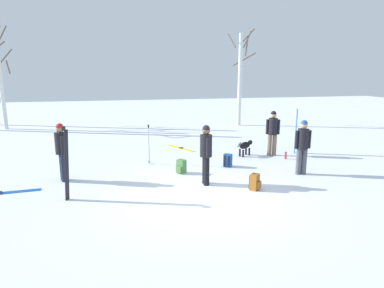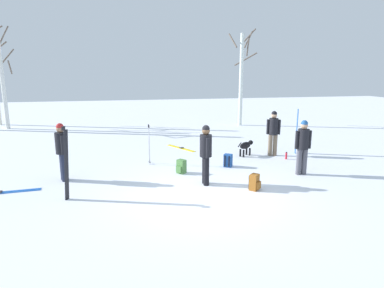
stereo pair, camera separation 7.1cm
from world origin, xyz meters
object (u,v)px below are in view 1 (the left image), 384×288
at_px(dog, 245,146).
at_px(ski_pair_planted_0, 66,164).
at_px(person_3, 303,144).
at_px(person_0, 273,130).
at_px(backpack_2, 255,182).
at_px(person_1, 206,151).
at_px(ski_poles_0, 149,143).
at_px(backpack_0, 228,161).
at_px(water_bottle_0, 286,156).
at_px(birch_tree_3, 240,76).
at_px(ski_pair_planted_1, 296,131).
at_px(birch_tree_2, 1,79).
at_px(ski_pair_lying_1, 180,148).
at_px(backpack_1, 181,167).
at_px(person_2, 61,148).
at_px(ski_pair_lying_0, 1,193).

relative_size(dog, ski_pair_planted_0, 0.42).
bearing_deg(person_3, person_0, 85.95).
bearing_deg(ski_pair_planted_0, backpack_2, -4.72).
distance_m(person_0, ski_pair_planted_0, 7.62).
bearing_deg(person_1, ski_poles_0, 118.89).
bearing_deg(backpack_0, person_0, 27.48).
height_order(water_bottle_0, birch_tree_3, birch_tree_3).
bearing_deg(ski_pair_planted_1, birch_tree_3, 87.38).
bearing_deg(birch_tree_2, water_bottle_0, -37.92).
distance_m(dog, ski_pair_planted_1, 2.11).
bearing_deg(dog, person_0, -10.05).
xyz_separation_m(person_1, ski_pair_lying_1, (0.12, 4.60, -0.97)).
xyz_separation_m(backpack_1, backpack_2, (1.67, -1.92, 0.00)).
relative_size(dog, ski_poles_0, 0.57).
distance_m(ski_pair_planted_0, backpack_1, 3.59).
distance_m(person_2, water_bottle_0, 7.70).
relative_size(person_1, backpack_0, 3.90).
distance_m(ski_pair_planted_1, ski_pair_lying_1, 4.70).
distance_m(ski_pair_planted_0, ski_pair_lying_1, 6.29).
xyz_separation_m(water_bottle_0, birch_tree_3, (1.11, 7.86, 2.77)).
height_order(person_3, water_bottle_0, person_3).
bearing_deg(backpack_1, water_bottle_0, 12.14).
bearing_deg(ski_poles_0, birch_tree_3, 50.73).
height_order(person_1, birch_tree_2, birch_tree_2).
bearing_deg(backpack_0, person_2, -176.21).
bearing_deg(backpack_0, dog, 48.71).
height_order(person_2, birch_tree_3, birch_tree_3).
height_order(person_0, person_3, same).
height_order(person_3, birch_tree_2, birch_tree_2).
relative_size(person_1, backpack_2, 3.90).
height_order(ski_poles_0, backpack_0, ski_poles_0).
bearing_deg(person_0, backpack_0, -152.52).
height_order(person_0, water_bottle_0, person_0).
relative_size(ski_poles_0, birch_tree_3, 0.25).
height_order(ski_pair_planted_1, ski_pair_lying_1, ski_pair_planted_1).
bearing_deg(dog, ski_pair_lying_1, 141.65).
xyz_separation_m(person_2, ski_pair_lying_1, (4.13, 3.38, -0.97)).
distance_m(ski_pair_planted_1, backpack_0, 3.48).
bearing_deg(person_2, water_bottle_0, 6.30).
distance_m(person_2, ski_poles_0, 2.94).
bearing_deg(ski_pair_lying_0, birch_tree_3, 42.86).
bearing_deg(ski_pair_lying_1, dog, -38.35).
relative_size(dog, backpack_0, 1.79).
relative_size(person_3, backpack_1, 3.90).
bearing_deg(person_0, ski_pair_lying_0, -165.91).
distance_m(ski_poles_0, backpack_2, 4.15).
bearing_deg(ski_pair_lying_0, person_0, 14.09).
xyz_separation_m(ski_pair_lying_1, water_bottle_0, (3.48, -2.54, 0.12)).
distance_m(person_1, ski_pair_lying_0, 5.60).
distance_m(birch_tree_2, birch_tree_3, 13.31).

